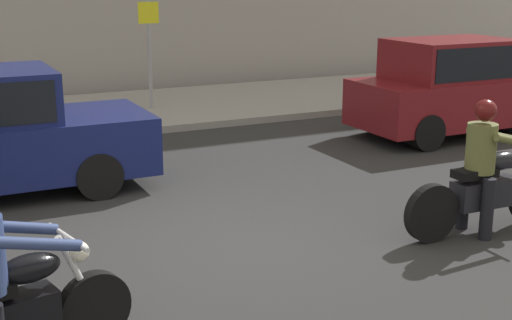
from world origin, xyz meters
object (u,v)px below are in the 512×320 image
at_px(parked_hatchback_maroon, 450,87).
at_px(street_sign_post, 149,43).
at_px(motorcycle_with_rider_denim_blue, 0,297).
at_px(motorcycle_with_rider_olive, 485,179).

height_order(parked_hatchback_maroon, street_sign_post, street_sign_post).
relative_size(parked_hatchback_maroon, street_sign_post, 1.58).
distance_m(parked_hatchback_maroon, street_sign_post, 6.24).
distance_m(motorcycle_with_rider_denim_blue, street_sign_post, 10.24).
relative_size(motorcycle_with_rider_denim_blue, motorcycle_with_rider_olive, 0.92).
height_order(motorcycle_with_rider_denim_blue, parked_hatchback_maroon, parked_hatchback_maroon).
height_order(motorcycle_with_rider_denim_blue, motorcycle_with_rider_olive, motorcycle_with_rider_olive).
relative_size(motorcycle_with_rider_denim_blue, parked_hatchback_maroon, 0.56).
xyz_separation_m(motorcycle_with_rider_denim_blue, motorcycle_with_rider_olive, (5.42, 0.74, 0.01)).
distance_m(motorcycle_with_rider_denim_blue, parked_hatchback_maroon, 9.83).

